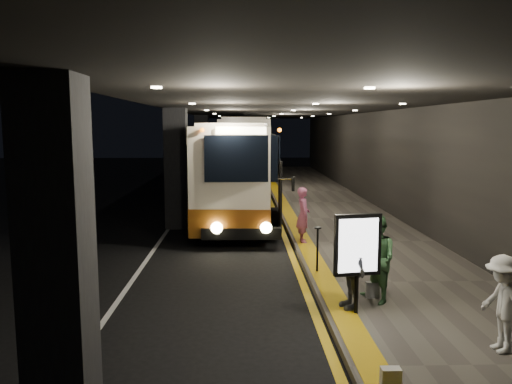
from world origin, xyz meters
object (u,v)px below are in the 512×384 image
object	(u,v)px
coach_second	(243,154)
bag_polka	(372,290)
passenger_waiting_white	(502,304)
stanchion_post	(317,250)
passenger_waiting_green	(376,259)
bag_plain	(391,380)
passenger_waiting_grey	(351,268)
passenger_boarding	(303,215)
info_sign	(358,247)
coach_main	(241,174)

from	to	relation	value
coach_second	bag_polka	xyz separation A→B (m)	(2.65, -21.68, -1.64)
passenger_waiting_white	stanchion_post	distance (m)	5.04
passenger_waiting_green	bag_plain	distance (m)	3.63
passenger_waiting_grey	stanchion_post	bearing A→B (deg)	173.08
passenger_boarding	bag_polka	xyz separation A→B (m)	(0.84, -5.12, -0.69)
coach_second	passenger_waiting_green	xyz separation A→B (m)	(2.63, -21.95, -0.91)
stanchion_post	bag_polka	bearing A→B (deg)	-65.34
bag_plain	stanchion_post	world-z (taller)	stanchion_post
passenger_waiting_green	bag_polka	size ratio (longest dim) A/B	5.31
passenger_boarding	info_sign	distance (m)	6.02
passenger_waiting_grey	bag_polka	size ratio (longest dim) A/B	4.85
passenger_waiting_white	passenger_waiting_grey	size ratio (longest dim) A/B	0.95
coach_second	passenger_boarding	size ratio (longest dim) A/B	7.54
passenger_waiting_grey	passenger_waiting_white	bearing A→B (deg)	31.90
passenger_waiting_green	bag_polka	xyz separation A→B (m)	(0.02, 0.27, -0.74)
coach_second	passenger_waiting_grey	distance (m)	22.39
passenger_waiting_grey	stanchion_post	size ratio (longest dim) A/B	1.49
bag_polka	coach_main	bearing A→B (deg)	104.84
passenger_waiting_grey	bag_polka	bearing A→B (deg)	121.00
bag_polka	info_sign	world-z (taller)	info_sign
coach_main	passenger_waiting_white	distance (m)	13.69
coach_main	stanchion_post	world-z (taller)	coach_main
coach_second	stanchion_post	distance (m)	19.88
coach_main	stanchion_post	bearing A→B (deg)	-74.02
coach_second	passenger_waiting_green	size ratio (longest dim) A/B	7.16
coach_main	passenger_waiting_grey	size ratio (longest dim) A/B	7.29
passenger_waiting_grey	coach_second	bearing A→B (deg)	171.90
passenger_waiting_green	passenger_waiting_grey	xyz separation A→B (m)	(-0.58, -0.32, -0.08)
passenger_waiting_green	passenger_waiting_grey	bearing A→B (deg)	-80.28
coach_second	passenger_waiting_grey	size ratio (longest dim) A/B	7.86
coach_second	passenger_boarding	xyz separation A→B (m)	(1.81, -16.57, -0.95)
passenger_waiting_green	passenger_boarding	bearing A→B (deg)	169.94
coach_second	passenger_boarding	bearing A→B (deg)	-84.08
passenger_waiting_grey	coach_main	bearing A→B (deg)	177.76
bag_polka	info_sign	size ratio (longest dim) A/B	0.17
coach_second	bag_polka	bearing A→B (deg)	-83.34
passenger_waiting_green	passenger_waiting_grey	distance (m)	0.67
bag_plain	passenger_waiting_green	bearing A→B (deg)	78.30
bag_plain	info_sign	bearing A→B (deg)	86.27
coach_main	passenger_waiting_white	size ratio (longest dim) A/B	7.64
info_sign	stanchion_post	size ratio (longest dim) A/B	1.76
bag_plain	stanchion_post	size ratio (longest dim) A/B	0.30
passenger_waiting_grey	info_sign	bearing A→B (deg)	-4.00
passenger_waiting_grey	bag_plain	size ratio (longest dim) A/B	4.92
coach_second	info_sign	world-z (taller)	coach_second
passenger_waiting_grey	bag_polka	xyz separation A→B (m)	(0.60, 0.59, -0.66)
passenger_waiting_grey	bag_plain	xyz separation A→B (m)	(-0.14, -3.16, -0.66)
passenger_waiting_white	bag_plain	bearing A→B (deg)	-63.76
passenger_waiting_green	stanchion_post	bearing A→B (deg)	-177.26
coach_main	bag_plain	xyz separation A→B (m)	(2.03, -14.19, -1.47)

